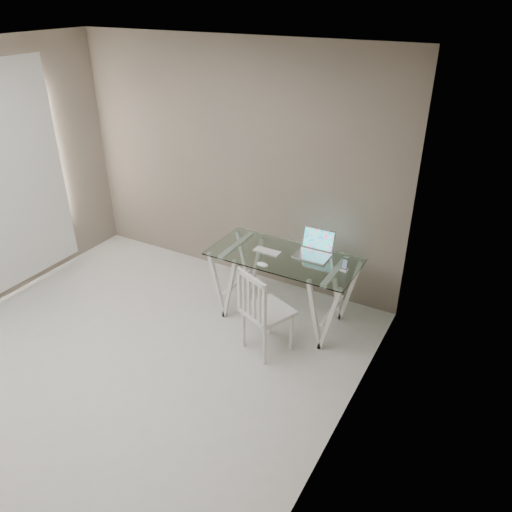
# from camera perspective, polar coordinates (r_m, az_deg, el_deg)

# --- Properties ---
(room) EXTENTS (4.50, 4.52, 2.71)m
(room) POSITION_cam_1_polar(r_m,az_deg,el_deg) (3.99, -20.31, 6.11)
(room) COLOR beige
(room) RESTS_ON ground
(desk) EXTENTS (1.50, 0.70, 0.75)m
(desk) POSITION_cam_1_polar(r_m,az_deg,el_deg) (5.16, 3.08, -3.55)
(desk) COLOR silver
(desk) RESTS_ON ground
(chair) EXTENTS (0.53, 0.53, 0.89)m
(chair) POSITION_cam_1_polar(r_m,az_deg,el_deg) (4.63, 0.63, -6.08)
(chair) COLOR silver
(chair) RESTS_ON ground
(laptop) EXTENTS (0.35, 0.31, 0.24)m
(laptop) POSITION_cam_1_polar(r_m,az_deg,el_deg) (5.02, 6.73, 0.82)
(laptop) COLOR silver
(laptop) RESTS_ON desk
(keyboard) EXTENTS (0.29, 0.13, 0.01)m
(keyboard) POSITION_cam_1_polar(r_m,az_deg,el_deg) (5.05, 1.28, 0.55)
(keyboard) COLOR silver
(keyboard) RESTS_ON desk
(mouse) EXTENTS (0.12, 0.07, 0.04)m
(mouse) POSITION_cam_1_polar(r_m,az_deg,el_deg) (4.78, 0.74, -0.99)
(mouse) COLOR white
(mouse) RESTS_ON desk
(phone_dock) EXTENTS (0.07, 0.07, 0.12)m
(phone_dock) POSITION_cam_1_polar(r_m,az_deg,el_deg) (4.78, 10.06, -1.29)
(phone_dock) COLOR white
(phone_dock) RESTS_ON desk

